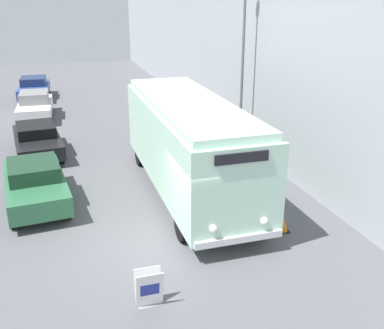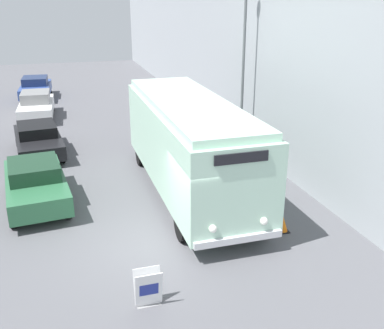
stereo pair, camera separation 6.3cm
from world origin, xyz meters
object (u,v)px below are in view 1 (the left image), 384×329
vintage_bus (189,142)px  traffic_cone (283,224)px  sign_board (149,289)px  streetlamp (243,46)px  parked_car_distant (34,88)px  parked_car_mid (37,139)px  parked_car_far (35,105)px  parked_car_near (35,183)px

vintage_bus → traffic_cone: 4.53m
sign_board → traffic_cone: (4.67, 2.26, -0.21)m
streetlamp → parked_car_distant: size_ratio=1.66×
vintage_bus → parked_car_distant: 19.49m
parked_car_mid → parked_car_far: 6.91m
parked_car_near → parked_car_mid: bearing=84.7°
streetlamp → parked_car_near: (-8.85, -2.98, -4.03)m
parked_car_distant → sign_board: bearing=-79.9°
parked_car_far → traffic_cone: 18.23m
streetlamp → parked_car_distant: 18.14m
parked_car_near → sign_board: bearing=-73.7°
parked_car_near → traffic_cone: bearing=-35.9°
parked_car_far → parked_car_near: bearing=-86.8°
parked_car_mid → sign_board: bearing=-83.6°
sign_board → parked_car_near: size_ratio=0.21×
vintage_bus → sign_board: vintage_bus is taller
sign_board → traffic_cone: size_ratio=1.86×
parked_car_distant → traffic_cone: (7.67, -22.32, -0.52)m
parked_car_distant → parked_car_near: bearing=-85.6°
vintage_bus → parked_car_near: (-5.36, 0.52, -1.15)m
vintage_bus → parked_car_mid: size_ratio=2.07×
parked_car_far → traffic_cone: (7.50, -16.61, -0.54)m
sign_board → parked_car_far: size_ratio=0.20×
vintage_bus → streetlamp: streetlamp is taller
vintage_bus → parked_car_distant: bearing=107.2°
sign_board → traffic_cone: bearing=25.8°
vintage_bus → parked_car_far: (-5.60, 12.87, -1.15)m
vintage_bus → sign_board: 6.77m
parked_car_near → parked_car_distant: (-0.40, 18.05, -0.02)m
vintage_bus → sign_board: bearing=-114.8°
vintage_bus → streetlamp: 5.72m
vintage_bus → parked_car_far: 14.08m
vintage_bus → traffic_cone: size_ratio=19.15×
parked_car_mid → parked_car_far: bearing=85.9°
parked_car_mid → parked_car_distant: parked_car_distant is taller
parked_car_distant → parked_car_far: bearing=-85.1°
streetlamp → parked_car_far: bearing=134.1°
parked_car_near → parked_car_distant: 18.06m
vintage_bus → parked_car_far: size_ratio=2.07×
vintage_bus → parked_car_mid: 8.13m
traffic_cone → sign_board: bearing=-154.2°
sign_board → parked_car_distant: 24.76m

